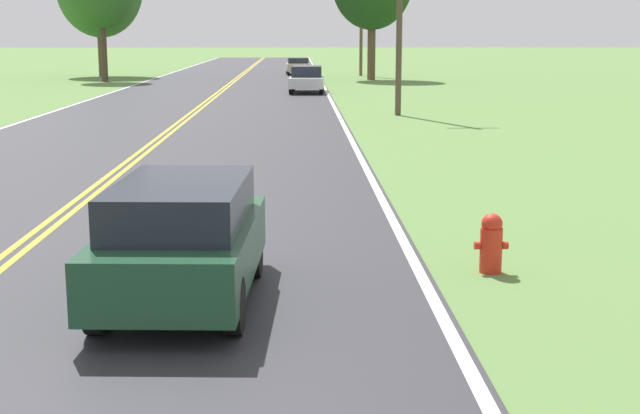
{
  "coord_description": "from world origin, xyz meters",
  "views": [
    {
      "loc": [
        4.26,
        0.84,
        3.28
      ],
      "look_at": [
        4.52,
        10.6,
        1.36
      ],
      "focal_mm": 50.0,
      "sensor_mm": 36.0,
      "label": 1
    }
  ],
  "objects": [
    {
      "name": "fire_hydrant",
      "position": [
        6.95,
        12.73,
        0.42
      ],
      "size": [
        0.47,
        0.31,
        0.84
      ],
      "color": "red",
      "rests_on": "ground"
    },
    {
      "name": "car_silver_sedan_approaching",
      "position": [
        4.85,
        50.36,
        0.77
      ],
      "size": [
        2.03,
        4.49,
        1.46
      ],
      "rotation": [
        0.0,
        0.0,
        -1.62
      ],
      "color": "black",
      "rests_on": "ground"
    },
    {
      "name": "car_dark_green_hatchback_nearest",
      "position": [
        2.86,
        11.45,
        0.81
      ],
      "size": [
        1.89,
        3.89,
        1.51
      ],
      "rotation": [
        0.0,
        0.0,
        -1.62
      ],
      "color": "black",
      "rests_on": "ground"
    },
    {
      "name": "car_champagne_sedan_mid_near",
      "position": [
        4.39,
        71.75,
        0.7
      ],
      "size": [
        1.95,
        4.47,
        1.32
      ],
      "rotation": [
        0.0,
        0.0,
        -1.53
      ],
      "color": "black",
      "rests_on": "ground"
    },
    {
      "name": "utility_pole_far",
      "position": [
        9.21,
        69.64,
        4.32
      ],
      "size": [
        1.8,
        0.24,
        8.33
      ],
      "color": "brown",
      "rests_on": "ground"
    }
  ]
}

